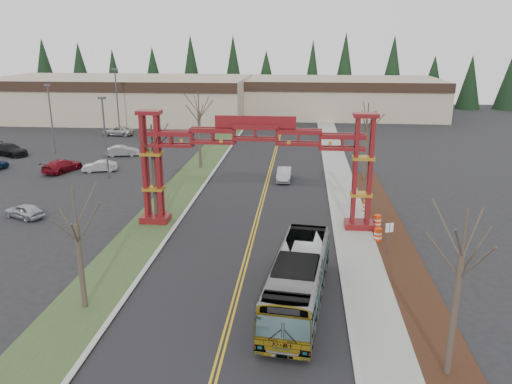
# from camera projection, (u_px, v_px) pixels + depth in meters

# --- Properties ---
(ground) EXTENTS (200.00, 200.00, 0.00)m
(ground) POSITION_uv_depth(u_px,v_px,m) (216.00, 370.00, 21.91)
(ground) COLOR black
(ground) RESTS_ON ground
(road) EXTENTS (12.00, 110.00, 0.02)m
(road) POSITION_uv_depth(u_px,v_px,m) (263.00, 198.00, 45.73)
(road) COLOR black
(road) RESTS_ON ground
(lane_line_left) EXTENTS (0.12, 100.00, 0.01)m
(lane_line_left) POSITION_uv_depth(u_px,v_px,m) (261.00, 198.00, 45.73)
(lane_line_left) COLOR gold
(lane_line_left) RESTS_ON road
(lane_line_right) EXTENTS (0.12, 100.00, 0.01)m
(lane_line_right) POSITION_uv_depth(u_px,v_px,m) (264.00, 198.00, 45.71)
(lane_line_right) COLOR gold
(lane_line_right) RESTS_ON road
(curb_right) EXTENTS (0.30, 110.00, 0.15)m
(curb_right) POSITION_uv_depth(u_px,v_px,m) (330.00, 200.00, 45.15)
(curb_right) COLOR #A5A5A0
(curb_right) RESTS_ON ground
(sidewalk_right) EXTENTS (2.60, 110.00, 0.14)m
(sidewalk_right) POSITION_uv_depth(u_px,v_px,m) (346.00, 200.00, 45.02)
(sidewalk_right) COLOR gray
(sidewalk_right) RESTS_ON ground
(landscape_strip) EXTENTS (2.60, 50.00, 0.12)m
(landscape_strip) POSITION_uv_depth(u_px,v_px,m) (409.00, 276.00, 30.50)
(landscape_strip) COLOR black
(landscape_strip) RESTS_ON ground
(grass_median) EXTENTS (4.00, 110.00, 0.08)m
(grass_median) POSITION_uv_depth(u_px,v_px,m) (177.00, 196.00, 46.44)
(grass_median) COLOR #314623
(grass_median) RESTS_ON ground
(curb_left) EXTENTS (0.30, 110.00, 0.15)m
(curb_left) POSITION_uv_depth(u_px,v_px,m) (197.00, 196.00, 46.26)
(curb_left) COLOR #A5A5A0
(curb_left) RESTS_ON ground
(gateway_arch) EXTENTS (18.20, 1.60, 8.90)m
(gateway_arch) POSITION_uv_depth(u_px,v_px,m) (255.00, 151.00, 37.32)
(gateway_arch) COLOR #600C17
(gateway_arch) RESTS_ON ground
(retail_building_west) EXTENTS (46.00, 22.30, 7.50)m
(retail_building_west) POSITION_uv_depth(u_px,v_px,m) (122.00, 98.00, 92.07)
(retail_building_west) COLOR tan
(retail_building_west) RESTS_ON ground
(retail_building_east) EXTENTS (38.00, 20.30, 7.00)m
(retail_building_east) POSITION_uv_depth(u_px,v_px,m) (338.00, 97.00, 96.15)
(retail_building_east) COLOR tan
(retail_building_east) RESTS_ON ground
(conifer_treeline) EXTENTS (116.10, 5.60, 13.00)m
(conifer_treeline) POSITION_uv_depth(u_px,v_px,m) (289.00, 76.00, 107.64)
(conifer_treeline) COLOR black
(conifer_treeline) RESTS_ON ground
(transit_bus) EXTENTS (3.79, 11.09, 3.03)m
(transit_bus) POSITION_uv_depth(u_px,v_px,m) (298.00, 280.00, 26.91)
(transit_bus) COLOR #A0A4A8
(transit_bus) RESTS_ON ground
(silver_sedan) EXTENTS (1.48, 4.08, 1.33)m
(silver_sedan) POSITION_uv_depth(u_px,v_px,m) (284.00, 174.00, 51.50)
(silver_sedan) COLOR #A5A8AD
(silver_sedan) RESTS_ON ground
(parked_car_near_a) EXTENTS (3.85, 2.70, 1.22)m
(parked_car_near_a) POSITION_uv_depth(u_px,v_px,m) (24.00, 211.00, 40.59)
(parked_car_near_a) COLOR #ABABB3
(parked_car_near_a) RESTS_ON ground
(parked_car_near_b) EXTENTS (3.90, 2.20, 1.22)m
(parked_car_near_b) POSITION_uv_depth(u_px,v_px,m) (100.00, 166.00, 55.04)
(parked_car_near_b) COLOR silver
(parked_car_near_b) RESTS_ON ground
(parked_car_mid_a) EXTENTS (3.37, 5.30, 1.43)m
(parked_car_mid_a) POSITION_uv_depth(u_px,v_px,m) (62.00, 165.00, 54.89)
(parked_car_mid_a) COLOR maroon
(parked_car_mid_a) RESTS_ON ground
(parked_car_far_a) EXTENTS (4.26, 2.41, 1.33)m
(parked_car_far_a) POSITION_uv_depth(u_px,v_px,m) (122.00, 151.00, 62.46)
(parked_car_far_a) COLOR #A4A8AB
(parked_car_far_a) RESTS_ON ground
(parked_car_far_b) EXTENTS (5.12, 2.85, 1.35)m
(parked_car_far_b) POSITION_uv_depth(u_px,v_px,m) (118.00, 131.00, 76.04)
(parked_car_far_b) COLOR #BBBBBB
(parked_car_far_b) RESTS_ON ground
(parked_car_far_c) EXTENTS (5.65, 3.96, 1.52)m
(parked_car_far_c) POSITION_uv_depth(u_px,v_px,m) (9.00, 150.00, 62.69)
(parked_car_far_c) COLOR black
(parked_car_far_c) RESTS_ON ground
(bare_tree_median_near) EXTENTS (2.97, 2.97, 6.79)m
(bare_tree_median_near) POSITION_uv_depth(u_px,v_px,m) (76.00, 225.00, 25.65)
(bare_tree_median_near) COLOR #382D26
(bare_tree_median_near) RESTS_ON ground
(bare_tree_median_mid) EXTENTS (2.98, 2.98, 7.79)m
(bare_tree_median_mid) POSITION_uv_depth(u_px,v_px,m) (153.00, 150.00, 38.43)
(bare_tree_median_mid) COLOR #382D26
(bare_tree_median_mid) RESTS_ON ground
(bare_tree_median_far) EXTENTS (3.32, 3.32, 8.60)m
(bare_tree_median_far) POSITION_uv_depth(u_px,v_px,m) (199.00, 112.00, 54.99)
(bare_tree_median_far) COLOR #382D26
(bare_tree_median_far) RESTS_ON ground
(bare_tree_right_near) EXTENTS (2.95, 2.95, 7.59)m
(bare_tree_right_near) POSITION_uv_depth(u_px,v_px,m) (462.00, 256.00, 20.00)
(bare_tree_right_near) COLOR #382D26
(bare_tree_right_near) RESTS_ON ground
(bare_tree_right_far) EXTENTS (3.45, 3.45, 7.94)m
(bare_tree_right_far) POSITION_uv_depth(u_px,v_px,m) (367.00, 126.00, 50.54)
(bare_tree_right_far) COLOR #382D26
(bare_tree_right_far) RESTS_ON ground
(light_pole_near) EXTENTS (0.74, 0.37, 8.49)m
(light_pole_near) POSITION_uv_depth(u_px,v_px,m) (105.00, 132.00, 51.10)
(light_pole_near) COLOR #3F3F44
(light_pole_near) RESTS_ON ground
(light_pole_mid) EXTENTS (0.75, 0.38, 8.69)m
(light_pole_mid) POSITION_uv_depth(u_px,v_px,m) (51.00, 114.00, 62.98)
(light_pole_mid) COLOR #3F3F44
(light_pole_mid) RESTS_ON ground
(light_pole_far) EXTENTS (0.86, 0.43, 9.92)m
(light_pole_far) POSITION_uv_depth(u_px,v_px,m) (117.00, 97.00, 75.94)
(light_pole_far) COLOR #3F3F44
(light_pole_far) RESTS_ON ground
(street_sign) EXTENTS (0.52, 0.18, 2.34)m
(street_sign) POSITION_uv_depth(u_px,v_px,m) (389.00, 232.00, 33.08)
(street_sign) COLOR #3F3F44
(street_sign) RESTS_ON ground
(barrel_south) EXTENTS (0.56, 0.56, 1.03)m
(barrel_south) POSITION_uv_depth(u_px,v_px,m) (378.00, 235.00, 35.76)
(barrel_south) COLOR red
(barrel_south) RESTS_ON ground
(barrel_mid) EXTENTS (0.56, 0.56, 1.04)m
(barrel_mid) POSITION_uv_depth(u_px,v_px,m) (377.00, 221.00, 38.43)
(barrel_mid) COLOR red
(barrel_mid) RESTS_ON ground
(barrel_north) EXTENTS (0.59, 0.59, 1.10)m
(barrel_north) POSITION_uv_depth(u_px,v_px,m) (367.00, 207.00, 41.78)
(barrel_north) COLOR red
(barrel_north) RESTS_ON ground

